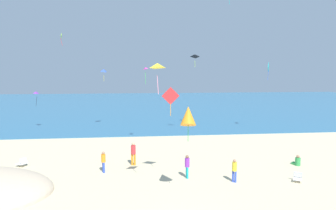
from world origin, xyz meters
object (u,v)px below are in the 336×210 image
person_4 (297,161)px  kite_orange (188,116)px  kite_black (195,56)px  kite_purple (36,93)px  kite_teal (268,67)px  kite_red (171,96)px  beach_chair_mid_beach (298,177)px  beach_chair_far_right (22,162)px  person_0 (133,152)px  kite_blue (104,71)px  kite_magenta (145,69)px  person_1 (103,160)px  person_3 (234,169)px  person_2 (187,165)px  kite_yellow (157,66)px  kite_lime (61,37)px

person_4 → kite_orange: size_ratio=0.40×
kite_black → kite_purple: size_ratio=0.86×
kite_teal → kite_red: bearing=-131.3°
kite_purple → beach_chair_mid_beach: bearing=-41.3°
kite_black → kite_orange: bearing=-102.3°
beach_chair_far_right → person_0: (7.77, -0.53, 0.67)m
kite_black → kite_blue: bearing=154.0°
kite_purple → kite_red: kite_red is taller
kite_black → kite_magenta: (-5.18, -3.99, -1.34)m
kite_black → kite_magenta: kite_black is taller
person_1 → person_3: bearing=139.7°
person_2 → kite_yellow: size_ratio=0.92×
beach_chair_mid_beach → kite_orange: (-7.05, -1.76, 4.15)m
kite_lime → kite_magenta: kite_lime is taller
kite_magenta → kite_black: bearing=37.6°
kite_black → kite_blue: 10.82m
kite_yellow → kite_red: kite_yellow is taller
person_3 → kite_orange: size_ratio=0.74×
person_3 → kite_black: bearing=41.4°
beach_chair_far_right → kite_red: 11.85m
person_0 → person_1: bearing=-46.9°
kite_yellow → kite_lime: 21.62m
beach_chair_far_right → person_1: size_ratio=0.58×
beach_chair_mid_beach → kite_orange: 8.36m
beach_chair_mid_beach → kite_purple: bearing=-101.4°
person_0 → beach_chair_mid_beach: bearing=75.7°
kite_black → kite_purple: kite_black is taller
kite_orange → kite_red: 2.67m
kite_yellow → kite_magenta: bearing=91.5°
person_3 → kite_magenta: size_ratio=0.95×
person_3 → kite_blue: bearing=69.9°
beach_chair_far_right → person_0: person_0 is taller
beach_chair_mid_beach → person_1: person_1 is taller
kite_purple → kite_teal: bearing=-8.4°
kite_black → kite_red: bearing=-107.2°
kite_red → person_2: bearing=26.5°
kite_yellow → kite_black: bearing=72.0°
beach_chair_far_right → kite_lime: 16.50m
person_0 → kite_purple: kite_purple is taller
person_2 → kite_orange: kite_orange is taller
kite_orange → kite_black: 16.17m
kite_black → kite_lime: (-14.08, 4.18, 2.20)m
kite_red → kite_blue: bearing=107.9°
person_3 → kite_lime: bearing=80.7°
kite_purple → kite_magenta: bearing=-36.1°
person_0 → kite_orange: size_ratio=0.86×
kite_blue → person_4: bearing=-45.7°
kite_yellow → kite_magenta: kite_yellow is taller
person_0 → person_2: size_ratio=1.12×
person_0 → kite_purple: 18.23m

